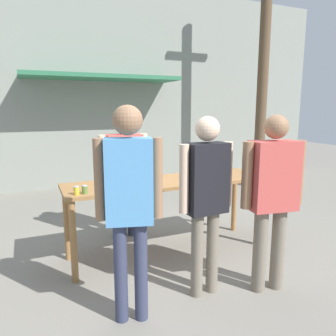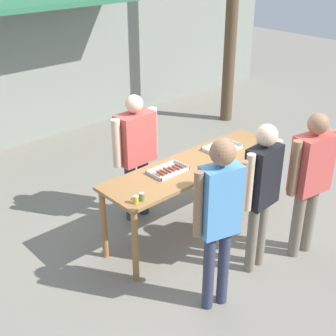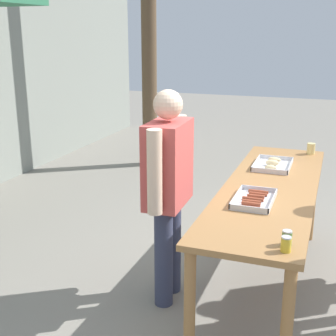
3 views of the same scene
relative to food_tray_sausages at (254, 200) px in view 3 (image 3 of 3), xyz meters
name	(u,v)px [view 3 (image 3 of 3)]	position (x,y,z in m)	size (l,w,h in m)	color
ground_plane	(264,291)	(0.40, -0.06, -0.94)	(24.00, 24.00, 0.00)	gray
serving_table	(270,199)	(0.40, -0.06, -0.13)	(2.48, 0.69, 0.92)	olive
food_tray_sausages	(254,200)	(0.00, 0.00, 0.00)	(0.44, 0.26, 0.04)	silver
food_tray_buns	(273,165)	(0.94, 0.00, 0.00)	(0.46, 0.31, 0.06)	silver
condiment_jar_mustard	(286,244)	(-0.71, -0.30, 0.03)	(0.06, 0.06, 0.09)	gold
condiment_jar_ketchup	(287,238)	(-0.63, -0.29, 0.03)	(0.06, 0.06, 0.09)	#567A38
beer_cup	(311,149)	(1.50, -0.28, 0.04)	(0.08, 0.08, 0.11)	#DBC67A
person_server_behind_table	(168,181)	(0.06, 0.66, 0.04)	(0.69, 0.28, 1.67)	#333851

